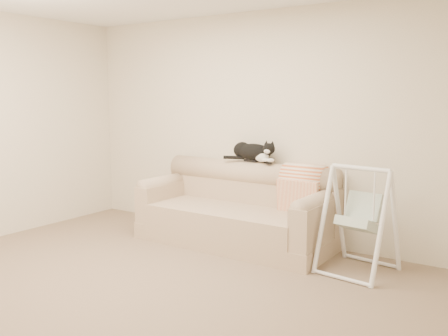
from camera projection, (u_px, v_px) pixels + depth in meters
name	position (u px, v px, depth m)	size (l,w,h in m)	color
ground_plane	(142.00, 288.00, 4.32)	(5.00, 5.00, 0.00)	#745E4A
room_shell	(138.00, 111.00, 4.10)	(5.04, 4.04, 2.60)	beige
sofa	(238.00, 212.00, 5.62)	(2.20, 0.93, 0.90)	tan
remote_a	(251.00, 161.00, 5.74)	(0.19, 0.08, 0.03)	black
remote_b	(268.00, 163.00, 5.59)	(0.15, 0.16, 0.02)	black
tuxedo_cat	(253.00, 152.00, 5.70)	(0.64, 0.26, 0.25)	black
throw_blanket	(304.00, 182.00, 5.37)	(0.47, 0.38, 0.58)	#D55E2D
baby_swing	(359.00, 219.00, 4.66)	(0.69, 0.73, 1.02)	white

